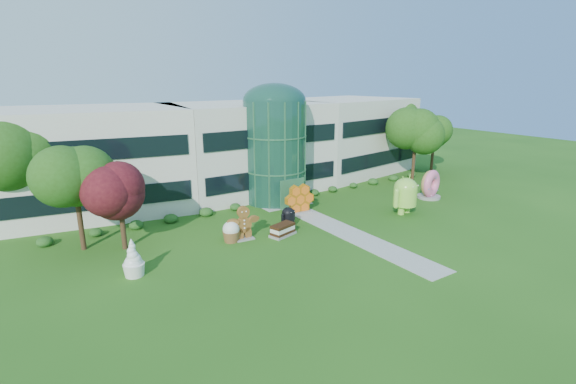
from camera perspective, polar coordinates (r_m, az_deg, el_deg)
ground at (r=32.85m, az=9.37°, el=-6.09°), size 140.00×140.00×0.00m
building at (r=45.99m, az=-5.75°, el=6.23°), size 46.00×15.00×9.30m
atrium at (r=40.80m, az=-1.81°, el=5.49°), size 6.00×6.00×9.80m
walkway at (r=34.23m, az=7.10°, el=-5.07°), size 2.40×20.00×0.04m
tree_red at (r=31.55m, az=-21.89°, el=-2.17°), size 4.00×4.00×6.00m
trees_backdrop at (r=41.76m, az=-2.52°, el=4.74°), size 52.00×8.00×8.40m
android_green at (r=38.84m, az=15.75°, el=-0.09°), size 3.74×2.80×3.87m
android_black at (r=34.29m, az=0.03°, el=-3.21°), size 1.97×1.59×1.94m
donut at (r=44.65m, az=18.82°, el=1.05°), size 3.08×1.93×2.98m
gingerbread at (r=31.74m, az=-6.11°, el=-4.18°), size 2.96×1.33×2.66m
ice_cream_sandwich at (r=32.54m, az=-0.73°, el=-5.19°), size 2.35×1.62×0.95m
honeycomb at (r=37.65m, az=1.58°, el=-1.14°), size 3.11×1.22×2.41m
froyo at (r=27.65m, az=-20.44°, el=-8.41°), size 1.66×1.66×2.43m
cupcake at (r=31.57m, az=-7.79°, el=-5.35°), size 1.36×1.36×1.61m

